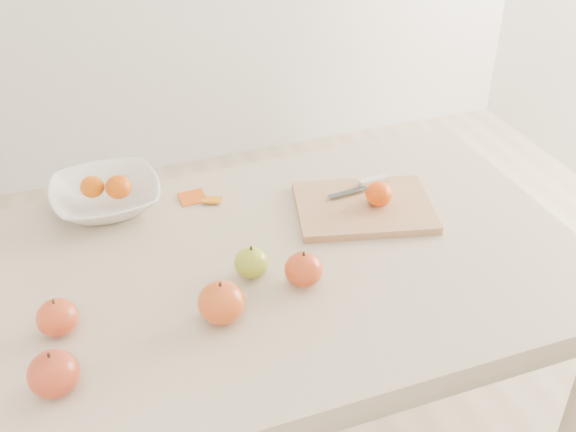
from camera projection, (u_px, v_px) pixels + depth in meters
name	position (u px, v px, depth m)	size (l,w,h in m)	color
table	(296.00, 292.00, 1.56)	(1.20, 0.80, 0.75)	beige
cutting_board	(364.00, 207.00, 1.64)	(0.30, 0.22, 0.02)	tan
board_tangerine	(379.00, 194.00, 1.62)	(0.06, 0.06, 0.05)	#CD4A07
fruit_bowl	(106.00, 197.00, 1.64)	(0.25, 0.25, 0.06)	white
bowl_tangerine_near	(92.00, 187.00, 1.63)	(0.06, 0.06, 0.05)	#CD4D07
bowl_tangerine_far	(118.00, 187.00, 1.62)	(0.06, 0.06, 0.05)	#D25E07
orange_peel_a	(192.00, 199.00, 1.68)	(0.06, 0.04, 0.00)	#DA530F
orange_peel_b	(212.00, 201.00, 1.68)	(0.04, 0.04, 0.00)	orange
paring_knife	(369.00, 182.00, 1.70)	(0.17, 0.05, 0.01)	white
apple_green	(252.00, 262.00, 1.44)	(0.07, 0.07, 0.06)	#638715
apple_red_e	(304.00, 269.00, 1.42)	(0.08, 0.08, 0.07)	maroon
apple_red_b	(57.00, 317.00, 1.30)	(0.08, 0.08, 0.07)	#A52F1C
apple_red_c	(222.00, 303.00, 1.33)	(0.09, 0.09, 0.08)	#A42118
apple_red_d	(53.00, 374.00, 1.18)	(0.09, 0.09, 0.08)	maroon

